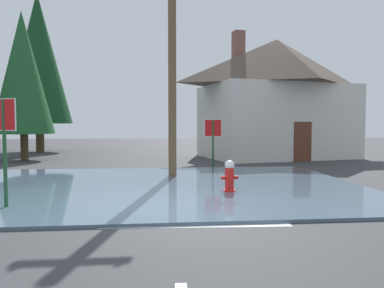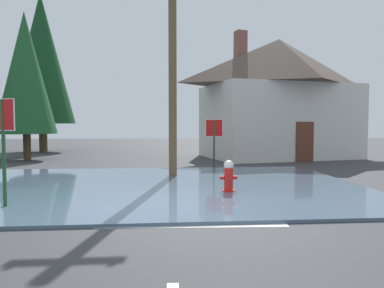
{
  "view_description": "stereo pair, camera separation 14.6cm",
  "coord_description": "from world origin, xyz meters",
  "px_view_note": "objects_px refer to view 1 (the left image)",
  "views": [
    {
      "loc": [
        -0.04,
        -8.11,
        1.89
      ],
      "look_at": [
        1.11,
        3.61,
        1.24
      ],
      "focal_mm": 34.16,
      "sensor_mm": 36.0,
      "label": 1
    },
    {
      "loc": [
        0.1,
        -8.13,
        1.89
      ],
      "look_at": [
        1.11,
        3.61,
        1.24
      ],
      "focal_mm": 34.16,
      "sensor_mm": 36.0,
      "label": 2
    }
  ],
  "objects_px": {
    "fire_hydrant": "(230,177)",
    "pine_tree_far_center": "(38,58)",
    "stop_sign_far": "(213,134)",
    "house": "(276,96)",
    "utility_pole": "(172,60)",
    "pine_tree_tall_left": "(23,73)",
    "stop_sign_near": "(4,131)"
  },
  "relations": [
    {
      "from": "fire_hydrant",
      "to": "pine_tree_far_center",
      "type": "distance_m",
      "value": 19.6
    },
    {
      "from": "stop_sign_far",
      "to": "house",
      "type": "distance_m",
      "value": 6.82
    },
    {
      "from": "utility_pole",
      "to": "stop_sign_far",
      "type": "bearing_deg",
      "value": 55.15
    },
    {
      "from": "house",
      "to": "utility_pole",
      "type": "bearing_deg",
      "value": -129.71
    },
    {
      "from": "fire_hydrant",
      "to": "house",
      "type": "height_order",
      "value": "house"
    },
    {
      "from": "utility_pole",
      "to": "pine_tree_tall_left",
      "type": "height_order",
      "value": "utility_pole"
    },
    {
      "from": "stop_sign_near",
      "to": "house",
      "type": "xyz_separation_m",
      "value": [
        10.08,
        11.93,
        1.71
      ]
    },
    {
      "from": "fire_hydrant",
      "to": "utility_pole",
      "type": "height_order",
      "value": "utility_pole"
    },
    {
      "from": "pine_tree_tall_left",
      "to": "house",
      "type": "bearing_deg",
      "value": 1.76
    },
    {
      "from": "stop_sign_far",
      "to": "stop_sign_near",
      "type": "bearing_deg",
      "value": -128.85
    },
    {
      "from": "stop_sign_far",
      "to": "pine_tree_far_center",
      "type": "xyz_separation_m",
      "value": [
        -10.25,
        10.21,
        4.8
      ]
    },
    {
      "from": "fire_hydrant",
      "to": "house",
      "type": "xyz_separation_m",
      "value": [
        4.82,
        10.56,
        3.0
      ]
    },
    {
      "from": "pine_tree_far_center",
      "to": "stop_sign_far",
      "type": "bearing_deg",
      "value": -44.89
    },
    {
      "from": "utility_pole",
      "to": "pine_tree_far_center",
      "type": "relative_size",
      "value": 0.74
    },
    {
      "from": "house",
      "to": "pine_tree_far_center",
      "type": "distance_m",
      "value": 15.84
    },
    {
      "from": "stop_sign_near",
      "to": "pine_tree_far_center",
      "type": "relative_size",
      "value": 0.23
    },
    {
      "from": "stop_sign_near",
      "to": "utility_pole",
      "type": "distance_m",
      "value": 6.33
    },
    {
      "from": "pine_tree_far_center",
      "to": "fire_hydrant",
      "type": "bearing_deg",
      "value": -58.37
    },
    {
      "from": "fire_hydrant",
      "to": "pine_tree_tall_left",
      "type": "height_order",
      "value": "pine_tree_tall_left"
    },
    {
      "from": "utility_pole",
      "to": "stop_sign_far",
      "type": "xyz_separation_m",
      "value": [
        1.85,
        2.65,
        -2.62
      ]
    },
    {
      "from": "fire_hydrant",
      "to": "utility_pole",
      "type": "xyz_separation_m",
      "value": [
        -1.41,
        3.06,
        3.65
      ]
    },
    {
      "from": "stop_sign_near",
      "to": "pine_tree_far_center",
      "type": "xyz_separation_m",
      "value": [
        -4.55,
        17.3,
        4.55
      ]
    },
    {
      "from": "pine_tree_far_center",
      "to": "stop_sign_near",
      "type": "bearing_deg",
      "value": -75.27
    },
    {
      "from": "stop_sign_near",
      "to": "stop_sign_far",
      "type": "bearing_deg",
      "value": 51.15
    },
    {
      "from": "utility_pole",
      "to": "pine_tree_far_center",
      "type": "height_order",
      "value": "pine_tree_far_center"
    },
    {
      "from": "stop_sign_near",
      "to": "stop_sign_far",
      "type": "relative_size",
      "value": 1.17
    },
    {
      "from": "house",
      "to": "pine_tree_far_center",
      "type": "xyz_separation_m",
      "value": [
        -14.63,
        5.37,
        2.83
      ]
    },
    {
      "from": "stop_sign_near",
      "to": "pine_tree_far_center",
      "type": "distance_m",
      "value": 18.45
    },
    {
      "from": "fire_hydrant",
      "to": "stop_sign_far",
      "type": "bearing_deg",
      "value": 85.58
    },
    {
      "from": "house",
      "to": "pine_tree_tall_left",
      "type": "height_order",
      "value": "pine_tree_tall_left"
    },
    {
      "from": "utility_pole",
      "to": "pine_tree_tall_left",
      "type": "relative_size",
      "value": 1.02
    },
    {
      "from": "stop_sign_near",
      "to": "stop_sign_far",
      "type": "height_order",
      "value": "stop_sign_near"
    }
  ]
}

